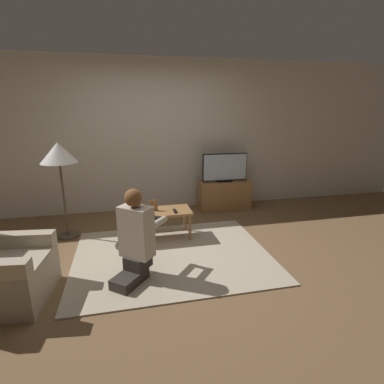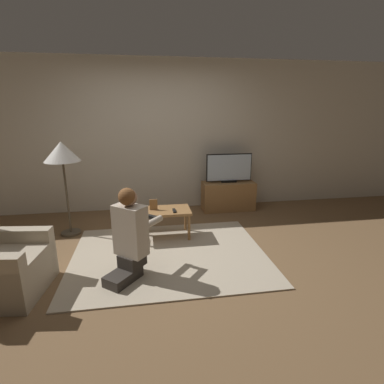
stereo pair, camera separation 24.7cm
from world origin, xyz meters
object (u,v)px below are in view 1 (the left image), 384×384
object	(u,v)px
tv	(225,168)
floor_lamp	(59,156)
person_kneeling	(136,236)
coffee_table	(160,214)

from	to	relation	value
tv	floor_lamp	distance (m)	2.69
person_kneeling	coffee_table	bearing A→B (deg)	-71.35
floor_lamp	tv	bearing A→B (deg)	14.93
tv	floor_lamp	xyz separation A→B (m)	(-2.58, -0.69, 0.39)
tv	floor_lamp	world-z (taller)	floor_lamp
coffee_table	person_kneeling	world-z (taller)	person_kneeling
tv	coffee_table	world-z (taller)	tv
floor_lamp	person_kneeling	size ratio (longest dim) A/B	1.36
tv	person_kneeling	xyz separation A→B (m)	(-1.65, -2.01, -0.27)
person_kneeling	floor_lamp	bearing A→B (deg)	-15.50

